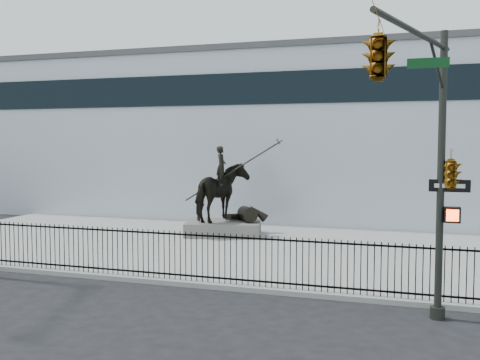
% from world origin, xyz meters
% --- Properties ---
extents(ground, '(120.00, 120.00, 0.00)m').
position_xyz_m(ground, '(0.00, 0.00, 0.00)').
color(ground, black).
rests_on(ground, ground).
extents(plaza, '(30.00, 12.00, 0.15)m').
position_xyz_m(plaza, '(0.00, 7.00, 0.07)').
color(plaza, gray).
rests_on(plaza, ground).
extents(building, '(44.00, 14.00, 9.00)m').
position_xyz_m(building, '(0.00, 20.00, 4.50)').
color(building, silver).
rests_on(building, ground).
extents(picket_fence, '(22.10, 0.10, 1.50)m').
position_xyz_m(picket_fence, '(0.00, 1.25, 0.90)').
color(picket_fence, black).
rests_on(picket_fence, plaza).
extents(statue_plinth, '(3.71, 2.95, 0.61)m').
position_xyz_m(statue_plinth, '(-1.89, 9.35, 0.46)').
color(statue_plinth, '#52504B').
rests_on(statue_plinth, plaza).
extents(equestrian_statue, '(4.10, 3.03, 3.56)m').
position_xyz_m(equestrian_statue, '(-1.83, 9.37, 2.05)').
color(equestrian_statue, black).
rests_on(equestrian_statue, statue_plinth).
extents(traffic_signal_right, '(2.17, 6.86, 7.00)m').
position_xyz_m(traffic_signal_right, '(6.47, -2.00, 4.85)').
color(traffic_signal_right, black).
rests_on(traffic_signal_right, ground).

